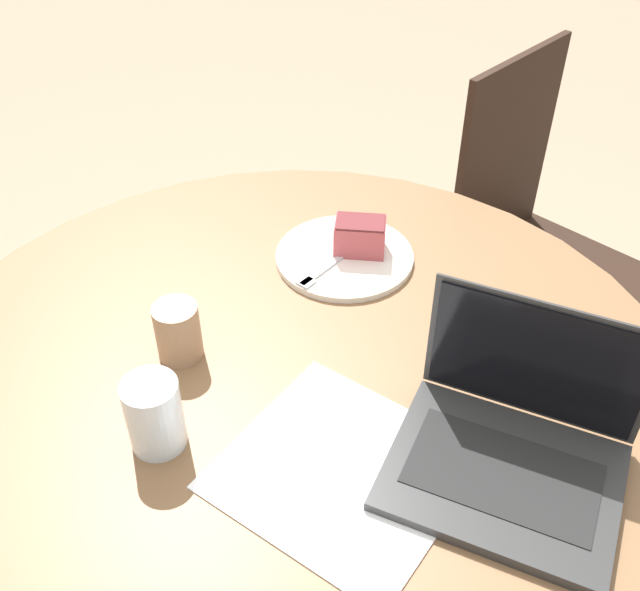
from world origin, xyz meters
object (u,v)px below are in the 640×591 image
(chair, at_px, (533,251))
(coffee_glass, at_px, (178,331))
(laptop, at_px, (511,448))
(plate, at_px, (344,257))

(chair, relative_size, coffee_glass, 9.83)
(chair, bearing_deg, laptop, 26.38)
(chair, height_order, plate, chair)
(chair, relative_size, laptop, 2.60)
(chair, bearing_deg, plate, -6.23)
(plate, xyz_separation_m, coffee_glass, (0.02, 0.37, 0.04))
(chair, distance_m, laptop, 0.98)
(chair, height_order, laptop, laptop)
(chair, distance_m, plate, 0.71)
(plate, height_order, coffee_glass, coffee_glass)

